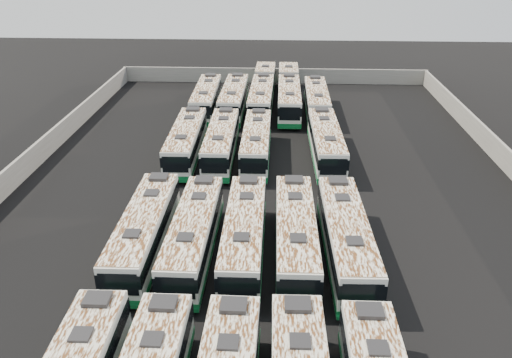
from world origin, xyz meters
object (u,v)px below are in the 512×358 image
Objects in this scene: bus_midfront_far_right at (346,238)px; bus_midback_far_left at (186,141)px; bus_midback_left at (221,142)px; bus_back_right at (289,92)px; bus_back_center at (263,91)px; bus_midback_far_right at (326,143)px; bus_midfront_right at (296,235)px; bus_back_left at (234,99)px; bus_back_far_right at (317,101)px; bus_back_far_left at (206,99)px; bus_midfront_left at (194,234)px; bus_midfront_center at (244,234)px; bus_midfront_far_left at (145,231)px; bus_midback_center at (256,143)px.

bus_midfront_far_right reaches higher than bus_midback_far_left.
bus_back_right is (6.85, 17.58, 0.05)m from bus_midback_left.
bus_midback_far_right is at bearing -67.69° from bus_back_center.
bus_back_center is (-3.41, 34.12, 0.04)m from bus_midfront_right.
bus_back_left reaches higher than bus_midfront_far_right.
bus_back_center is 7.64m from bus_back_far_right.
bus_midfront_far_right reaches higher than bus_back_far_left.
bus_midback_far_right is (13.72, 0.18, 0.03)m from bus_midback_far_left.
bus_midfront_far_right reaches higher than bus_midback_far_right.
bus_back_left is at bearing 179.80° from bus_back_far_right.
bus_back_far_right is (13.60, -0.19, -0.03)m from bus_back_far_left.
bus_midfront_left is at bearing 178.48° from bus_midfront_far_right.
bus_midback_left is at bearing 112.02° from bus_midfront_right.
bus_back_left is at bearing 74.84° from bus_midback_far_left.
bus_midback_far_left is (-6.86, 16.56, 0.02)m from bus_midfront_center.
bus_midfront_far_left is at bearing 177.08° from bus_midfront_left.
bus_midfront_left is 3.45m from bus_midfront_center.
bus_midback_far_left is at bearing -103.33° from bus_back_left.
bus_midfront_far_right is at bearing -89.50° from bus_back_far_right.
bus_midfront_far_right is (3.38, -0.20, 0.03)m from bus_midfront_right.
bus_midback_far_left is 1.01× the size of bus_back_far_right.
bus_midback_far_right is at bearing -46.78° from bus_back_far_left.
bus_midfront_right is at bearing -0.78° from bus_midfront_far_left.
bus_midback_far_right is at bearing -89.39° from bus_back_far_right.
bus_midback_far_right reaches higher than bus_midback_left.
bus_back_far_left is 3.42m from bus_back_left.
bus_back_far_left is 10.80m from bus_back_right.
bus_midback_left is (-6.87, 16.51, -0.02)m from bus_midfront_right.
bus_back_far_right is (10.18, -0.11, -0.07)m from bus_back_left.
bus_midback_left reaches higher than bus_midfront_left.
bus_back_far_right reaches higher than bus_midfront_left.
bus_midfront_right is 1.00× the size of bus_midback_far_left.
bus_midfront_right is 32.37m from bus_back_far_left.
bus_midback_far_left is (0.02, 16.53, -0.00)m from bus_midfront_far_left.
bus_midback_left is at bearing -2.06° from bus_midback_far_left.
bus_back_left reaches higher than bus_back_far_left.
bus_midfront_far_left is 1.01× the size of bus_midback_left.
bus_back_center reaches higher than bus_midback_left.
bus_midfront_center is at bearing 176.97° from bus_midfront_far_right.
bus_midfront_center is at bearing -113.47° from bus_midback_far_right.
bus_back_center is (6.86, 3.42, 0.03)m from bus_back_far_left.
bus_midfront_far_left is 16.53m from bus_midback_far_left.
bus_midback_center is (3.51, 16.73, -0.02)m from bus_midfront_left.
bus_midfront_right is 1.03× the size of bus_midback_center.
bus_midfront_far_left reaches higher than bus_midback_left.
bus_back_right reaches higher than bus_back_far_left.
bus_back_left reaches higher than bus_back_center.
bus_midback_left is 17.94m from bus_back_center.
bus_midfront_far_right is at bearing -58.95° from bus_midback_left.
bus_midfront_left is at bearing -94.88° from bus_back_center.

